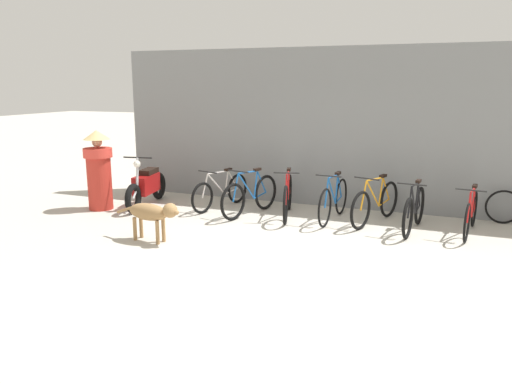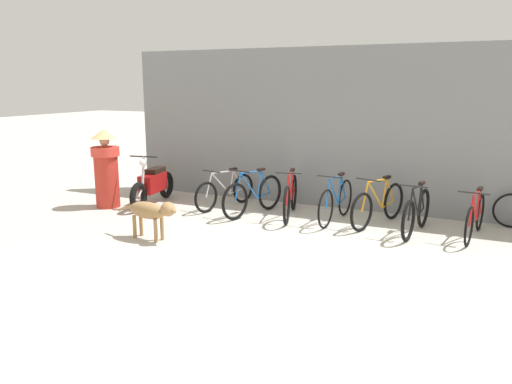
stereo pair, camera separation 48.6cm
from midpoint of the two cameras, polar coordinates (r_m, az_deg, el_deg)
name	(u,v)px [view 2 (the right image)]	position (r m, az deg, el deg)	size (l,w,h in m)	color
ground_plane	(287,261)	(7.08, 5.57, -7.82)	(60.00, 60.00, 0.00)	#B7B2A5
shop_wall_back	(351,129)	(9.93, 12.20, 7.02)	(9.61, 0.20, 3.12)	slate
bicycle_0	(225,191)	(9.92, -2.12, 0.05)	(0.56, 1.65, 0.79)	black
bicycle_1	(253,196)	(9.37, 1.17, -0.45)	(0.57, 1.65, 0.89)	black
bicycle_2	(290,197)	(9.24, 5.47, -0.63)	(0.55, 1.73, 0.90)	black
bicycle_3	(336,201)	(9.04, 10.66, -1.08)	(0.46, 1.66, 0.89)	black
bicycle_4	(378,205)	(8.99, 15.33, -1.46)	(0.65, 1.68, 0.87)	black
bicycle_5	(416,213)	(8.65, 19.40, -2.28)	(0.46, 1.62, 0.87)	black
bicycle_6	(475,217)	(8.79, 25.22, -2.63)	(0.46, 1.63, 0.82)	black
motorcycle	(153,185)	(10.33, -10.40, 0.80)	(0.58, 1.81, 1.05)	black
stray_dog	(151,211)	(7.95, -10.20, -2.21)	(1.23, 0.35, 0.66)	#997247
person_in_robes	(106,167)	(10.25, -15.47, 2.72)	(0.77, 0.77, 1.55)	#B72D23
spare_tire_left	(512,211)	(9.68, 28.48, -1.89)	(0.61, 0.07, 0.61)	black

